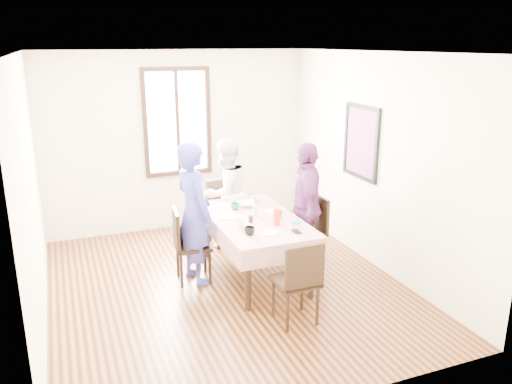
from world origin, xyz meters
The scene contains 30 objects.
ground centered at (0.00, 0.00, 0.00)m, with size 4.50×4.50×0.00m, color black.
back_wall centered at (0.00, 2.25, 1.35)m, with size 4.00×4.00×0.00m, color beige.
right_wall centered at (2.00, 0.00, 1.35)m, with size 4.50×4.50×0.00m, color beige.
window_frame centered at (0.00, 2.23, 1.65)m, with size 1.02×0.06×1.62m, color black.
window_pane centered at (0.00, 2.24, 1.65)m, with size 0.90×0.02×1.50m, color white.
art_poster centered at (1.98, 0.30, 1.55)m, with size 0.04×0.76×0.96m, color red.
dining_table centered at (0.42, 0.14, 0.38)m, with size 0.88×1.67×0.75m, color black.
tablecloth centered at (0.42, 0.14, 0.76)m, with size 1.00×1.79×0.01m, color #60000D.
chair_left centered at (-0.31, 0.29, 0.46)m, with size 0.42×0.42×0.91m, color black.
chair_right centered at (1.16, 0.19, 0.46)m, with size 0.42×0.42×0.91m, color black.
chair_far centered at (0.42, 1.29, 0.46)m, with size 0.42×0.42×0.91m, color black.
chair_near centered at (0.42, -1.01, 0.46)m, with size 0.42×0.42×0.91m, color black.
person_left centered at (-0.29, 0.29, 0.86)m, with size 0.63×0.41×1.72m, color #3A3C99.
person_far centered at (0.42, 1.27, 0.77)m, with size 0.75×0.58×1.54m, color white.
person_right centered at (1.14, 0.19, 0.81)m, with size 0.95×0.40×1.63m, color #662C65.
mug_black centered at (0.16, -0.37, 0.81)m, with size 0.12×0.12×0.09m, color black.
mug_flag centered at (0.68, 0.01, 0.81)m, with size 0.10×0.10×0.09m, color red.
mug_green centered at (0.31, 0.53, 0.80)m, with size 0.11×0.11×0.08m, color #0C7226.
serving_bowl centered at (0.49, 0.59, 0.79)m, with size 0.25×0.25×0.06m, color white.
juice_carton centered at (0.57, -0.19, 0.86)m, with size 0.06×0.06×0.19m, color red.
butter_tub centered at (0.74, -0.34, 0.79)m, with size 0.11×0.11×0.05m, color white.
jam_jar centered at (0.32, 0.01, 0.80)m, with size 0.06×0.06×0.08m, color black.
drinking_glass centered at (0.15, -0.12, 0.82)m, with size 0.08×0.08×0.11m, color silver.
smartphone centered at (0.68, -0.48, 0.77)m, with size 0.08×0.15×0.01m, color black.
flower_vase centered at (0.45, 0.19, 0.83)m, with size 0.07×0.07×0.14m, color silver.
plate_left centered at (0.12, 0.26, 0.77)m, with size 0.20×0.20×0.01m, color white.
plate_right centered at (0.71, 0.27, 0.77)m, with size 0.20×0.20×0.01m, color white.
plate_near centered at (0.39, -0.42, 0.77)m, with size 0.20×0.20×0.01m, color white.
butter_lid centered at (0.74, -0.34, 0.82)m, with size 0.12×0.12×0.01m, color blue.
flower_bunch centered at (0.45, 0.19, 0.96)m, with size 0.09×0.09×0.10m, color yellow, non-canonical shape.
Camera 1 is at (-1.70, -5.28, 2.80)m, focal length 35.77 mm.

